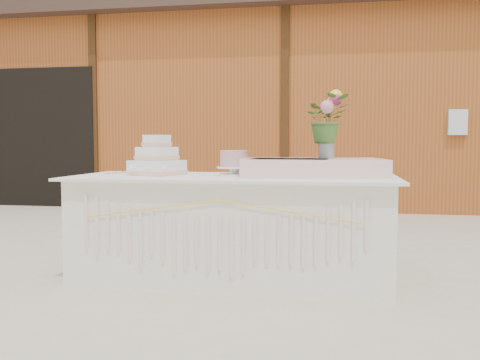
% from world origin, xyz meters
% --- Properties ---
extents(ground, '(80.00, 80.00, 0.00)m').
position_xyz_m(ground, '(0.00, 0.00, 0.00)').
color(ground, beige).
rests_on(ground, ground).
extents(barn, '(12.60, 4.60, 3.30)m').
position_xyz_m(barn, '(-0.01, 5.99, 1.68)').
color(barn, '#A34E22').
rests_on(barn, ground).
extents(cake_table, '(2.40, 1.00, 0.77)m').
position_xyz_m(cake_table, '(0.00, -0.00, 0.39)').
color(cake_table, white).
rests_on(cake_table, ground).
extents(wedding_cake, '(0.44, 0.44, 0.31)m').
position_xyz_m(wedding_cake, '(-0.60, 0.03, 0.87)').
color(wedding_cake, white).
rests_on(wedding_cake, cake_table).
extents(pink_cake_stand, '(0.26, 0.26, 0.19)m').
position_xyz_m(pink_cake_stand, '(0.00, 0.05, 0.88)').
color(pink_cake_stand, white).
rests_on(pink_cake_stand, cake_table).
extents(satin_runner, '(1.12, 0.76, 0.13)m').
position_xyz_m(satin_runner, '(0.57, 0.05, 0.84)').
color(satin_runner, '#FFD3CD').
rests_on(satin_runner, cake_table).
extents(flower_vase, '(0.12, 0.12, 0.16)m').
position_xyz_m(flower_vase, '(0.68, 0.11, 0.98)').
color(flower_vase, '#A7A6AB').
rests_on(flower_vase, satin_runner).
extents(bouquet, '(0.39, 0.36, 0.36)m').
position_xyz_m(bouquet, '(0.68, 0.11, 1.24)').
color(bouquet, '#406A2A').
rests_on(bouquet, flower_vase).
extents(loose_flowers, '(0.14, 0.31, 0.02)m').
position_xyz_m(loose_flowers, '(-0.99, 0.15, 0.78)').
color(loose_flowers, pink).
rests_on(loose_flowers, cake_table).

